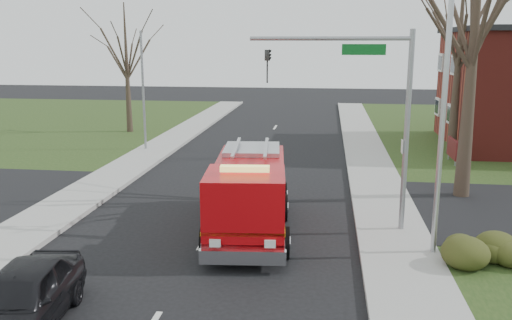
# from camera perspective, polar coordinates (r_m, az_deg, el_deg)

# --- Properties ---
(ground) EXTENTS (120.00, 120.00, 0.00)m
(ground) POSITION_cam_1_polar(r_m,az_deg,el_deg) (18.19, -5.35, -8.30)
(ground) COLOR black
(ground) RESTS_ON ground
(sidewalk_right) EXTENTS (2.40, 80.00, 0.15)m
(sidewalk_right) POSITION_cam_1_polar(r_m,az_deg,el_deg) (17.90, 14.63, -8.76)
(sidewalk_right) COLOR #9E9E98
(sidewalk_right) RESTS_ON ground
(sidewalk_left) EXTENTS (2.40, 80.00, 0.15)m
(sidewalk_left) POSITION_cam_1_polar(r_m,az_deg,el_deg) (20.41, -22.71, -6.69)
(sidewalk_left) COLOR #9E9E98
(sidewalk_left) RESTS_ON ground
(health_center_sign) EXTENTS (0.12, 2.00, 1.40)m
(health_center_sign) POSITION_cam_1_polar(r_m,az_deg,el_deg) (30.33, 19.99, 1.13)
(health_center_sign) COLOR #571416
(health_center_sign) RESTS_ON ground
(hedge_corner) EXTENTS (2.80, 2.00, 0.90)m
(hedge_corner) POSITION_cam_1_polar(r_m,az_deg,el_deg) (17.40, 24.40, -8.34)
(hedge_corner) COLOR #2B3513
(hedge_corner) RESTS_ON lawn_right
(bare_tree_near) EXTENTS (6.00, 6.00, 12.00)m
(bare_tree_near) POSITION_cam_1_polar(r_m,az_deg,el_deg) (23.29, 22.16, 13.98)
(bare_tree_near) COLOR #332A1E
(bare_tree_near) RESTS_ON ground
(bare_tree_far) EXTENTS (5.25, 5.25, 10.50)m
(bare_tree_far) POSITION_cam_1_polar(r_m,az_deg,el_deg) (32.37, 20.67, 11.75)
(bare_tree_far) COLOR #332A1E
(bare_tree_far) RESTS_ON ground
(bare_tree_left) EXTENTS (4.50, 4.50, 9.00)m
(bare_tree_left) POSITION_cam_1_polar(r_m,az_deg,el_deg) (39.13, -13.51, 10.82)
(bare_tree_left) COLOR #332A1E
(bare_tree_left) RESTS_ON ground
(traffic_signal_mast) EXTENTS (5.29, 0.18, 6.80)m
(traffic_signal_mast) POSITION_cam_1_polar(r_m,az_deg,el_deg) (18.21, 11.75, 6.77)
(traffic_signal_mast) COLOR gray
(traffic_signal_mast) RESTS_ON ground
(streetlight_pole) EXTENTS (1.48, 0.16, 8.40)m
(streetlight_pole) POSITION_cam_1_polar(r_m,az_deg,el_deg) (16.51, 18.93, 5.26)
(streetlight_pole) COLOR #B7BABF
(streetlight_pole) RESTS_ON ground
(utility_pole_far) EXTENTS (0.14, 0.14, 7.00)m
(utility_pole_far) POSITION_cam_1_polar(r_m,az_deg,el_deg) (32.52, -11.78, 7.00)
(utility_pole_far) COLOR gray
(utility_pole_far) RESTS_ON ground
(fire_engine) EXTENTS (3.22, 7.24, 2.84)m
(fire_engine) POSITION_cam_1_polar(r_m,az_deg,el_deg) (18.39, -0.75, -3.79)
(fire_engine) COLOR #BD080D
(fire_engine) RESTS_ON ground
(parked_car_maroon) EXTENTS (2.26, 4.59, 1.50)m
(parked_car_maroon) POSITION_cam_1_polar(r_m,az_deg,el_deg) (13.62, -23.43, -13.24)
(parked_car_maroon) COLOR black
(parked_car_maroon) RESTS_ON ground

